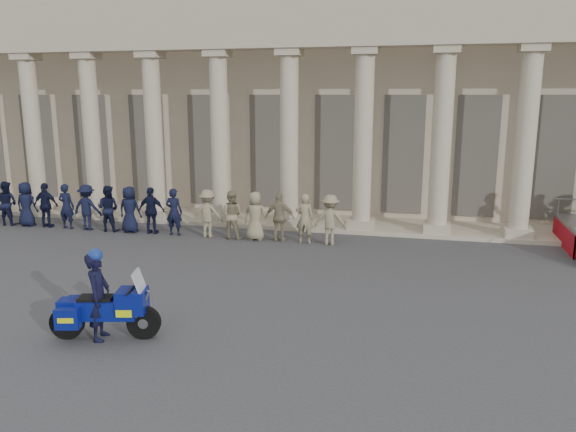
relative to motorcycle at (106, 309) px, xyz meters
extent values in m
plane|color=#3B3B3E|center=(2.64, 2.08, -0.61)|extent=(90.00, 90.00, 0.00)
cube|color=tan|center=(2.64, 17.08, 3.89)|extent=(40.00, 10.00, 9.00)
cube|color=tan|center=(2.64, 10.88, -0.53)|extent=(40.00, 2.60, 0.15)
cube|color=tan|center=(2.64, 10.08, 6.18)|extent=(35.80, 1.00, 1.00)
cube|color=tan|center=(-9.06, 10.08, -0.31)|extent=(0.90, 0.90, 0.30)
cylinder|color=tan|center=(-9.06, 10.08, 2.64)|extent=(0.64, 0.64, 5.60)
cube|color=tan|center=(-9.06, 10.08, 5.56)|extent=(0.85, 0.85, 0.24)
cube|color=tan|center=(-6.46, 10.08, -0.31)|extent=(0.90, 0.90, 0.30)
cylinder|color=tan|center=(-6.46, 10.08, 2.64)|extent=(0.64, 0.64, 5.60)
cube|color=tan|center=(-6.46, 10.08, 5.56)|extent=(0.85, 0.85, 0.24)
cube|color=tan|center=(-3.86, 10.08, -0.31)|extent=(0.90, 0.90, 0.30)
cylinder|color=tan|center=(-3.86, 10.08, 2.64)|extent=(0.64, 0.64, 5.60)
cube|color=tan|center=(-3.86, 10.08, 5.56)|extent=(0.85, 0.85, 0.24)
cube|color=tan|center=(-1.26, 10.08, -0.31)|extent=(0.90, 0.90, 0.30)
cylinder|color=tan|center=(-1.26, 10.08, 2.64)|extent=(0.64, 0.64, 5.60)
cube|color=tan|center=(-1.26, 10.08, 5.56)|extent=(0.85, 0.85, 0.24)
cube|color=tan|center=(1.34, 10.08, -0.31)|extent=(0.90, 0.90, 0.30)
cylinder|color=tan|center=(1.34, 10.08, 2.64)|extent=(0.64, 0.64, 5.60)
cube|color=tan|center=(1.34, 10.08, 5.56)|extent=(0.85, 0.85, 0.24)
cube|color=tan|center=(3.94, 10.08, -0.31)|extent=(0.90, 0.90, 0.30)
cylinder|color=tan|center=(3.94, 10.08, 2.64)|extent=(0.64, 0.64, 5.60)
cube|color=tan|center=(3.94, 10.08, 5.56)|extent=(0.85, 0.85, 0.24)
cube|color=tan|center=(6.54, 10.08, -0.31)|extent=(0.90, 0.90, 0.30)
cylinder|color=tan|center=(6.54, 10.08, 2.64)|extent=(0.64, 0.64, 5.60)
cube|color=tan|center=(6.54, 10.08, 5.56)|extent=(0.85, 0.85, 0.24)
cube|color=tan|center=(9.14, 10.08, -0.31)|extent=(0.90, 0.90, 0.30)
cylinder|color=tan|center=(9.14, 10.08, 2.64)|extent=(0.64, 0.64, 5.60)
cube|color=tan|center=(9.14, 10.08, 5.56)|extent=(0.85, 0.85, 0.24)
cube|color=black|center=(-10.36, 12.10, 1.94)|extent=(1.30, 0.12, 4.20)
cube|color=black|center=(-7.76, 12.10, 1.94)|extent=(1.30, 0.12, 4.20)
cube|color=black|center=(-5.16, 12.10, 1.94)|extent=(1.30, 0.12, 4.20)
cube|color=black|center=(-2.56, 12.10, 1.94)|extent=(1.30, 0.12, 4.20)
cube|color=black|center=(0.04, 12.10, 1.94)|extent=(1.30, 0.12, 4.20)
cube|color=black|center=(2.64, 12.10, 1.94)|extent=(1.30, 0.12, 4.20)
cube|color=black|center=(5.24, 12.10, 1.94)|extent=(1.30, 0.12, 4.20)
cube|color=black|center=(7.84, 12.10, 1.94)|extent=(1.30, 0.12, 4.20)
cube|color=black|center=(10.44, 12.10, 1.94)|extent=(1.30, 0.12, 4.20)
imported|color=black|center=(-8.97, 8.12, 0.21)|extent=(0.80, 0.62, 1.64)
imported|color=black|center=(-8.13, 8.12, 0.21)|extent=(0.80, 0.52, 1.64)
imported|color=black|center=(-7.29, 8.12, 0.21)|extent=(0.96, 0.40, 1.64)
imported|color=black|center=(-6.45, 8.12, 0.21)|extent=(0.60, 0.39, 1.64)
imported|color=black|center=(-5.62, 8.12, 0.21)|extent=(1.06, 0.61, 1.64)
imported|color=black|center=(-4.78, 8.12, 0.21)|extent=(0.80, 0.62, 1.64)
imported|color=black|center=(-3.94, 8.12, 0.21)|extent=(0.80, 0.52, 1.64)
imported|color=black|center=(-3.10, 8.12, 0.21)|extent=(0.96, 0.40, 1.64)
imported|color=black|center=(-2.27, 8.12, 0.21)|extent=(0.60, 0.39, 1.64)
imported|color=gray|center=(-1.03, 8.12, 0.21)|extent=(1.06, 0.61, 1.64)
imported|color=gray|center=(-0.19, 8.12, 0.21)|extent=(0.80, 0.62, 1.64)
imported|color=gray|center=(0.64, 8.12, 0.21)|extent=(0.80, 0.52, 1.64)
imported|color=gray|center=(1.48, 8.12, 0.21)|extent=(0.96, 0.40, 1.64)
imported|color=gray|center=(2.32, 8.12, 0.21)|extent=(0.60, 0.39, 1.64)
imported|color=gray|center=(3.16, 8.12, 0.21)|extent=(1.06, 0.61, 1.64)
cube|color=maroon|center=(10.43, 9.54, -0.25)|extent=(0.04, 2.87, 0.71)
cylinder|color=black|center=(0.72, 0.17, -0.27)|extent=(0.68, 0.30, 0.67)
cylinder|color=black|center=(-0.76, -0.19, -0.27)|extent=(0.68, 0.30, 0.67)
cube|color=navy|center=(0.03, 0.00, 0.02)|extent=(1.23, 0.69, 0.39)
cube|color=navy|center=(0.52, 0.12, 0.18)|extent=(0.67, 0.64, 0.46)
cube|color=silver|center=(0.52, 0.12, -0.05)|extent=(0.29, 0.35, 0.12)
cube|color=#B2BFCC|center=(0.69, 0.16, 0.53)|extent=(0.31, 0.50, 0.54)
cube|color=black|center=(-0.17, -0.04, 0.22)|extent=(0.72, 0.49, 0.10)
cube|color=navy|center=(-0.71, -0.17, 0.10)|extent=(0.43, 0.42, 0.22)
cube|color=navy|center=(-0.53, -0.47, -0.05)|extent=(0.50, 0.32, 0.41)
cube|color=#D7E90C|center=(-0.53, -0.47, -0.05)|extent=(0.35, 0.31, 0.10)
cube|color=navy|center=(-0.69, 0.17, -0.05)|extent=(0.50, 0.32, 0.41)
cube|color=#D7E90C|center=(-0.69, 0.17, -0.05)|extent=(0.35, 0.31, 0.10)
cylinder|color=silver|center=(-0.52, 0.12, -0.30)|extent=(0.62, 0.24, 0.10)
cylinder|color=black|center=(0.52, 0.12, 0.43)|extent=(0.20, 0.70, 0.04)
imported|color=black|center=(-0.12, -0.03, 0.28)|extent=(0.56, 0.73, 1.77)
sphere|color=navy|center=(-0.12, -0.03, 1.11)|extent=(0.28, 0.28, 0.28)
camera|label=1|loc=(5.92, -9.29, 4.14)|focal=35.00mm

